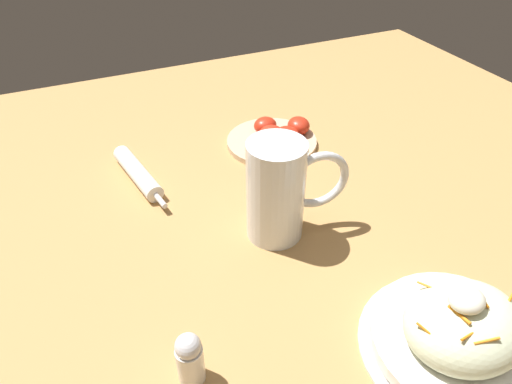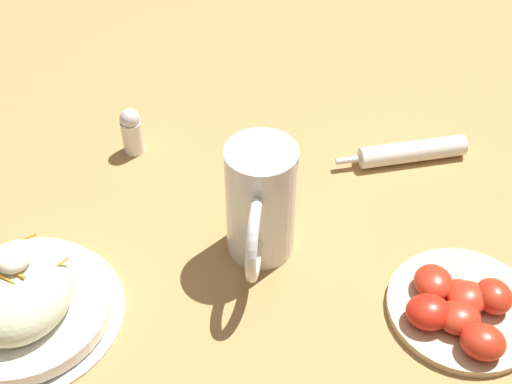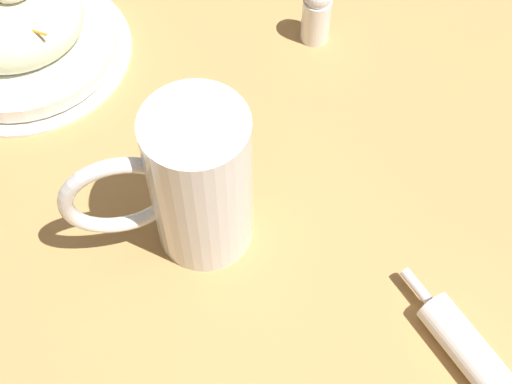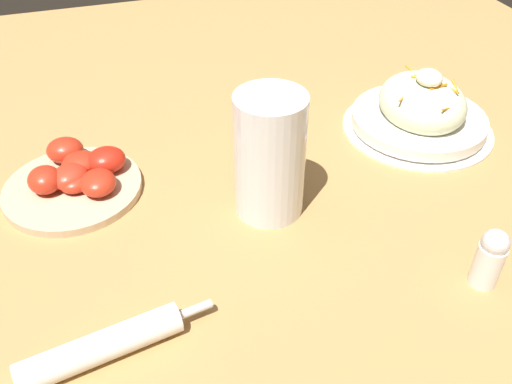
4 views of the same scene
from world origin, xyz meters
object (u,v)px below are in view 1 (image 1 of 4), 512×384
object	(u,v)px
beer_mug	(278,195)
salt_shaker	(190,358)
tomato_plate	(276,138)
salad_plate	(460,333)
napkin_roll	(138,173)

from	to	relation	value
beer_mug	salt_shaker	bearing A→B (deg)	42.83
beer_mug	tomato_plate	bearing A→B (deg)	-115.95
tomato_plate	salad_plate	bearing A→B (deg)	88.73
salad_plate	beer_mug	distance (m)	0.29
beer_mug	tomato_plate	xyz separation A→B (m)	(-0.11, -0.23, -0.05)
salad_plate	beer_mug	size ratio (longest dim) A/B	1.41
salad_plate	tomato_plate	xyz separation A→B (m)	(-0.01, -0.50, -0.01)
beer_mug	napkin_roll	distance (m)	0.28
salt_shaker	tomato_plate	bearing A→B (deg)	-126.79
salad_plate	salt_shaker	distance (m)	0.31
beer_mug	napkin_roll	xyz separation A→B (m)	(0.16, -0.22, -0.06)
salad_plate	beer_mug	bearing A→B (deg)	-69.92
salad_plate	napkin_roll	distance (m)	0.56
napkin_roll	salt_shaker	size ratio (longest dim) A/B	2.61
tomato_plate	salt_shaker	size ratio (longest dim) A/B	2.42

